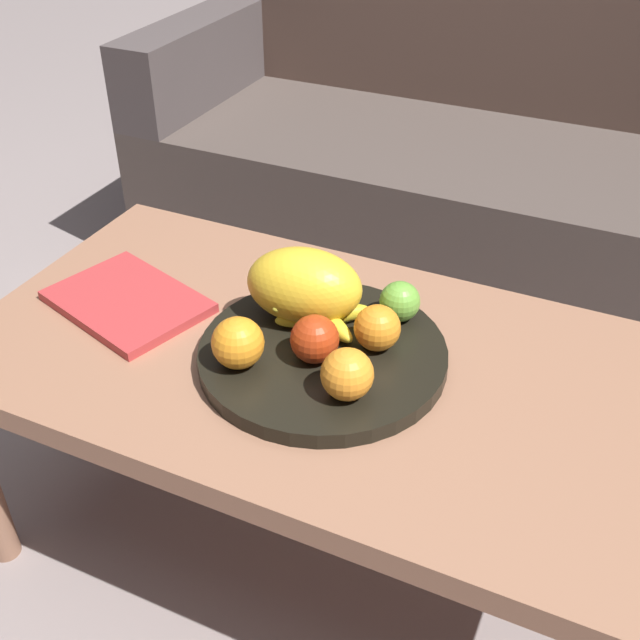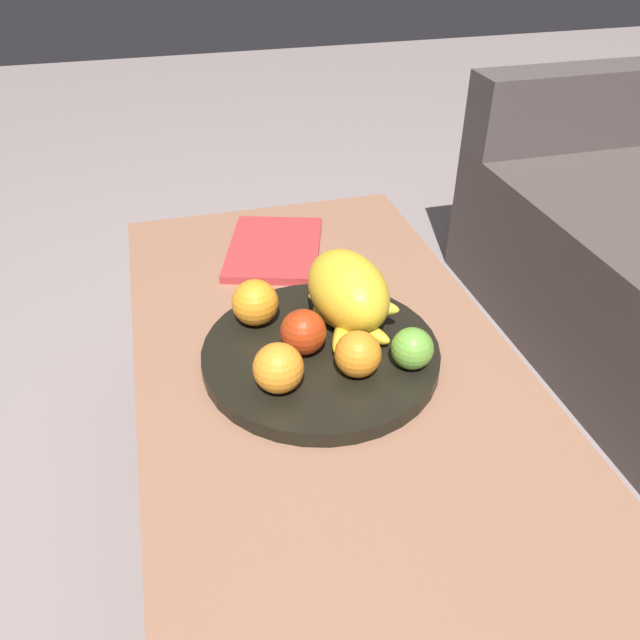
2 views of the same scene
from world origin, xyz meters
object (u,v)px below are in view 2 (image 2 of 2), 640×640
at_px(fruit_bowl, 320,352).
at_px(apple_left, 303,332).
at_px(orange_front, 255,303).
at_px(orange_left, 278,368).
at_px(melon_large_front, 348,290).
at_px(banana_bunch, 350,317).
at_px(coffee_table, 327,382).
at_px(magazine, 275,249).
at_px(orange_right, 358,354).
at_px(apple_front, 412,348).

bearing_deg(fruit_bowl, apple_left, -83.57).
relative_size(orange_front, orange_left, 1.04).
bearing_deg(melon_large_front, orange_left, -46.96).
bearing_deg(banana_bunch, coffee_table, -56.32).
distance_m(fruit_bowl, banana_bunch, 0.07).
bearing_deg(magazine, orange_right, 22.70).
distance_m(apple_front, banana_bunch, 0.12).
bearing_deg(orange_left, magazine, 169.40).
xyz_separation_m(fruit_bowl, apple_left, (0.00, -0.03, 0.05)).
bearing_deg(fruit_bowl, orange_left, -46.22).
height_order(orange_left, magazine, orange_left).
xyz_separation_m(coffee_table, apple_left, (-0.00, -0.04, 0.11)).
distance_m(fruit_bowl, orange_right, 0.10).
height_order(apple_left, banana_bunch, apple_left).
relative_size(coffee_table, magazine, 4.48).
xyz_separation_m(apple_left, magazine, (-0.35, 0.03, -0.05)).
xyz_separation_m(orange_left, apple_left, (-0.08, 0.05, -0.00)).
distance_m(orange_front, orange_right, 0.20).
height_order(orange_right, banana_bunch, orange_right).
xyz_separation_m(fruit_bowl, magazine, (-0.35, -0.00, -0.00)).
distance_m(melon_large_front, apple_front, 0.15).
height_order(orange_right, apple_front, orange_right).
distance_m(melon_large_front, orange_left, 0.20).
height_order(orange_front, apple_front, orange_front).
height_order(apple_left, magazine, apple_left).
distance_m(apple_left, magazine, 0.36).
distance_m(apple_front, apple_left, 0.17).
bearing_deg(apple_left, coffee_table, 87.99).
bearing_deg(fruit_bowl, melon_large_front, 132.01).
xyz_separation_m(coffee_table, orange_left, (0.07, -0.09, 0.11)).
relative_size(coffee_table, fruit_bowl, 3.01).
bearing_deg(melon_large_front, fruit_bowl, -47.99).
relative_size(fruit_bowl, apple_left, 5.21).
height_order(melon_large_front, orange_right, melon_large_front).
xyz_separation_m(melon_large_front, apple_front, (0.13, 0.06, -0.03)).
height_order(orange_front, orange_left, orange_front).
relative_size(fruit_bowl, apple_front, 5.85).
height_order(orange_right, magazine, orange_right).
bearing_deg(fruit_bowl, magazine, -179.76).
bearing_deg(coffee_table, melon_large_front, 139.72).
bearing_deg(coffee_table, orange_front, -134.55).
bearing_deg(magazine, coffee_table, 19.52).
relative_size(fruit_bowl, melon_large_front, 2.06).
distance_m(melon_large_front, magazine, 0.31).
bearing_deg(orange_front, apple_front, 50.32).
bearing_deg(magazine, apple_left, 13.32).
bearing_deg(apple_front, orange_front, -129.68).
relative_size(orange_front, apple_front, 1.20).
distance_m(coffee_table, banana_bunch, 0.11).
height_order(fruit_bowl, orange_left, orange_left).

